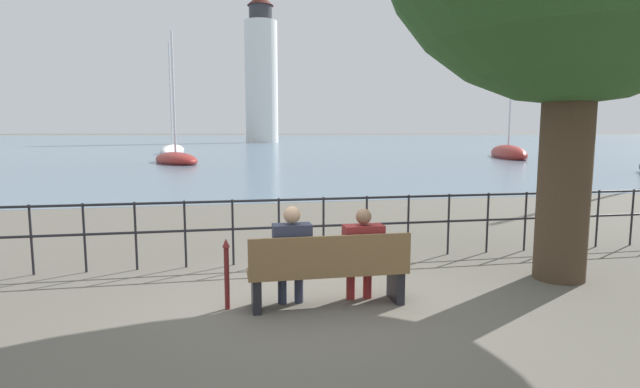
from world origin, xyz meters
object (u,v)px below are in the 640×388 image
(sailboat_3, at_px, (173,150))
(harbor_lighthouse, at_px, (261,75))
(park_bench, at_px, (329,271))
(sailboat_2, at_px, (176,159))
(sailboat_0, at_px, (508,154))
(seated_person_right, at_px, (362,251))
(closed_umbrella, at_px, (227,270))
(seated_person_left, at_px, (292,252))

(sailboat_3, distance_m, harbor_lighthouse, 48.58)
(harbor_lighthouse, bearing_deg, park_bench, -93.89)
(park_bench, distance_m, sailboat_2, 29.21)
(park_bench, xyz_separation_m, sailboat_0, (21.29, 30.89, -0.12))
(sailboat_0, height_order, harbor_lighthouse, harbor_lighthouse)
(seated_person_right, bearing_deg, sailboat_3, 98.30)
(sailboat_0, xyz_separation_m, harbor_lighthouse, (-15.18, 59.00, 12.36))
(harbor_lighthouse, bearing_deg, sailboat_3, -104.99)
(sailboat_3, bearing_deg, sailboat_2, -77.11)
(sailboat_0, bearing_deg, harbor_lighthouse, 122.56)
(harbor_lighthouse, bearing_deg, seated_person_right, -93.61)
(park_bench, height_order, sailboat_0, sailboat_0)
(sailboat_0, relative_size, sailboat_3, 0.84)
(park_bench, xyz_separation_m, closed_umbrella, (-1.21, 0.15, 0.04))
(seated_person_left, distance_m, seated_person_right, 0.87)
(park_bench, height_order, closed_umbrella, park_bench)
(seated_person_right, distance_m, sailboat_2, 29.20)
(sailboat_0, height_order, sailboat_3, sailboat_3)
(seated_person_left, xyz_separation_m, sailboat_0, (21.72, 30.82, -0.36))
(sailboat_2, bearing_deg, sailboat_3, 75.86)
(sailboat_0, relative_size, sailboat_2, 1.02)
(seated_person_left, height_order, sailboat_3, sailboat_3)
(seated_person_left, distance_m, sailboat_0, 37.70)
(sailboat_2, bearing_deg, harbor_lighthouse, 59.94)
(sailboat_0, bearing_deg, sailboat_2, -157.38)
(park_bench, relative_size, sailboat_3, 0.18)
(closed_umbrella, bearing_deg, sailboat_2, 96.24)
(seated_person_right, bearing_deg, park_bench, -169.83)
(sailboat_0, relative_size, harbor_lighthouse, 0.33)
(seated_person_left, relative_size, seated_person_right, 1.05)
(seated_person_right, relative_size, sailboat_2, 0.13)
(sailboat_2, distance_m, harbor_lighthouse, 63.13)
(park_bench, bearing_deg, seated_person_right, 10.17)
(seated_person_left, xyz_separation_m, closed_umbrella, (-0.77, 0.07, -0.20))
(sailboat_3, bearing_deg, seated_person_left, -76.10)
(closed_umbrella, height_order, sailboat_3, sailboat_3)
(seated_person_left, relative_size, harbor_lighthouse, 0.05)
(park_bench, bearing_deg, sailboat_2, 98.56)
(seated_person_right, bearing_deg, closed_umbrella, 177.67)
(sailboat_2, xyz_separation_m, sailboat_3, (-1.70, 15.63, 0.06))
(seated_person_left, relative_size, sailboat_0, 0.14)
(seated_person_left, xyz_separation_m, harbor_lighthouse, (6.54, 89.82, 12.00))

